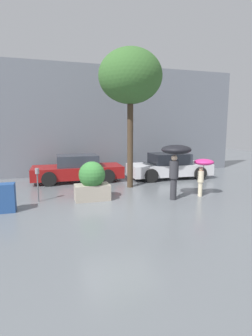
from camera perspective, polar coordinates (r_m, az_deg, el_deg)
ground_plane at (r=8.81m, az=-1.64°, el=-8.51°), size 40.00×40.00×0.00m
building_facade at (r=14.79m, az=-8.44°, el=10.15°), size 18.00×0.30×6.00m
planter_box at (r=9.57m, az=-7.40°, el=-2.81°), size 1.26×0.96×1.42m
person_adult at (r=9.66m, az=10.76°, el=2.65°), size 1.08×1.08×2.00m
person_child at (r=10.37m, az=16.43°, el=0.31°), size 0.74×0.74×1.44m
parked_car_near at (r=13.14m, az=-10.50°, el=-0.21°), size 4.40×2.09×1.30m
parked_car_far at (r=13.92m, az=9.36°, el=0.31°), size 4.29×2.12×1.30m
street_tree at (r=11.60m, az=0.95°, el=19.15°), size 2.68×2.68×5.89m
parking_meter at (r=9.76m, az=-18.73°, el=-2.00°), size 0.14×0.14×1.21m
newspaper_box at (r=9.03m, az=-24.52°, el=-5.91°), size 0.50×0.44×0.90m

